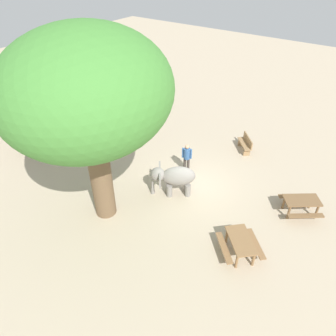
{
  "coord_description": "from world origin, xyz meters",
  "views": [
    {
      "loc": [
        -10.36,
        -6.1,
        9.77
      ],
      "look_at": [
        -0.44,
        1.08,
        0.8
      ],
      "focal_mm": 33.49,
      "sensor_mm": 36.0,
      "label": 1
    }
  ],
  "objects_px": {
    "wooden_bench": "(246,143)",
    "picnic_table_far": "(240,243)",
    "picnic_table_near": "(301,203)",
    "market_stall_white": "(39,125)",
    "person_handler": "(187,156)",
    "shade_tree_main": "(88,94)",
    "market_stall_orange": "(75,109)",
    "market_stall_blue": "(104,95)",
    "elephant": "(174,177)"
  },
  "relations": [
    {
      "from": "wooden_bench",
      "to": "picnic_table_far",
      "type": "height_order",
      "value": "wooden_bench"
    },
    {
      "from": "picnic_table_near",
      "to": "market_stall_white",
      "type": "distance_m",
      "value": 14.47
    },
    {
      "from": "wooden_bench",
      "to": "picnic_table_near",
      "type": "distance_m",
      "value": 5.26
    },
    {
      "from": "person_handler",
      "to": "shade_tree_main",
      "type": "distance_m",
      "value": 6.59
    },
    {
      "from": "person_handler",
      "to": "wooden_bench",
      "type": "height_order",
      "value": "person_handler"
    },
    {
      "from": "shade_tree_main",
      "to": "market_stall_white",
      "type": "height_order",
      "value": "shade_tree_main"
    },
    {
      "from": "shade_tree_main",
      "to": "market_stall_orange",
      "type": "xyz_separation_m",
      "value": [
        4.64,
        7.25,
        -4.39
      ]
    },
    {
      "from": "picnic_table_near",
      "to": "market_stall_blue",
      "type": "bearing_deg",
      "value": 133.28
    },
    {
      "from": "elephant",
      "to": "market_stall_blue",
      "type": "distance_m",
      "value": 9.98
    },
    {
      "from": "picnic_table_near",
      "to": "market_stall_blue",
      "type": "height_order",
      "value": "market_stall_blue"
    },
    {
      "from": "shade_tree_main",
      "to": "market_stall_blue",
      "type": "relative_size",
      "value": 3.11
    },
    {
      "from": "shade_tree_main",
      "to": "market_stall_white",
      "type": "xyz_separation_m",
      "value": [
        2.04,
        7.25,
        -4.39
      ]
    },
    {
      "from": "wooden_bench",
      "to": "market_stall_orange",
      "type": "distance_m",
      "value": 10.72
    },
    {
      "from": "person_handler",
      "to": "picnic_table_far",
      "type": "relative_size",
      "value": 0.77
    },
    {
      "from": "picnic_table_near",
      "to": "elephant",
      "type": "bearing_deg",
      "value": 164.53
    },
    {
      "from": "market_stall_blue",
      "to": "shade_tree_main",
      "type": "bearing_deg",
      "value": -134.97
    },
    {
      "from": "shade_tree_main",
      "to": "picnic_table_far",
      "type": "bearing_deg",
      "value": -76.85
    },
    {
      "from": "picnic_table_far",
      "to": "market_stall_blue",
      "type": "distance_m",
      "value": 14.29
    },
    {
      "from": "market_stall_orange",
      "to": "market_stall_blue",
      "type": "xyz_separation_m",
      "value": [
        2.6,
        0.0,
        0.0
      ]
    },
    {
      "from": "elephant",
      "to": "market_stall_white",
      "type": "height_order",
      "value": "market_stall_white"
    },
    {
      "from": "person_handler",
      "to": "market_stall_blue",
      "type": "relative_size",
      "value": 0.64
    },
    {
      "from": "picnic_table_far",
      "to": "market_stall_blue",
      "type": "bearing_deg",
      "value": -159.21
    },
    {
      "from": "market_stall_white",
      "to": "market_stall_orange",
      "type": "distance_m",
      "value": 2.6
    },
    {
      "from": "market_stall_blue",
      "to": "elephant",
      "type": "bearing_deg",
      "value": -116.45
    },
    {
      "from": "elephant",
      "to": "market_stall_blue",
      "type": "relative_size",
      "value": 0.79
    },
    {
      "from": "shade_tree_main",
      "to": "elephant",
      "type": "bearing_deg",
      "value": -31.04
    },
    {
      "from": "picnic_table_near",
      "to": "market_stall_blue",
      "type": "xyz_separation_m",
      "value": [
        2.34,
        14.17,
        0.55
      ]
    },
    {
      "from": "person_handler",
      "to": "wooden_bench",
      "type": "xyz_separation_m",
      "value": [
        3.64,
        -1.6,
        -0.48
      ]
    },
    {
      "from": "person_handler",
      "to": "picnic_table_near",
      "type": "relative_size",
      "value": 0.78
    },
    {
      "from": "market_stall_white",
      "to": "wooden_bench",
      "type": "bearing_deg",
      "value": -58.55
    },
    {
      "from": "picnic_table_near",
      "to": "picnic_table_far",
      "type": "height_order",
      "value": "same"
    },
    {
      "from": "shade_tree_main",
      "to": "wooden_bench",
      "type": "xyz_separation_m",
      "value": [
        8.21,
        -2.84,
        -5.06
      ]
    },
    {
      "from": "picnic_table_far",
      "to": "wooden_bench",
      "type": "bearing_deg",
      "value": 158.17
    },
    {
      "from": "shade_tree_main",
      "to": "market_stall_orange",
      "type": "distance_m",
      "value": 9.66
    },
    {
      "from": "wooden_bench",
      "to": "person_handler",
      "type": "bearing_deg",
      "value": 114.33
    },
    {
      "from": "person_handler",
      "to": "market_stall_white",
      "type": "height_order",
      "value": "market_stall_white"
    },
    {
      "from": "market_stall_blue",
      "to": "person_handler",
      "type": "bearing_deg",
      "value": -107.47
    },
    {
      "from": "elephant",
      "to": "shade_tree_main",
      "type": "bearing_deg",
      "value": 21.26
    },
    {
      "from": "picnic_table_near",
      "to": "market_stall_orange",
      "type": "xyz_separation_m",
      "value": [
        -0.26,
        14.17,
        0.55
      ]
    },
    {
      "from": "market_stall_white",
      "to": "market_stall_orange",
      "type": "xyz_separation_m",
      "value": [
        2.6,
        0.0,
        0.0
      ]
    },
    {
      "from": "picnic_table_far",
      "to": "shade_tree_main",
      "type": "bearing_deg",
      "value": -121.67
    },
    {
      "from": "shade_tree_main",
      "to": "market_stall_blue",
      "type": "bearing_deg",
      "value": 45.03
    },
    {
      "from": "elephant",
      "to": "picnic_table_near",
      "type": "height_order",
      "value": "elephant"
    },
    {
      "from": "wooden_bench",
      "to": "market_stall_orange",
      "type": "relative_size",
      "value": 0.52
    },
    {
      "from": "picnic_table_near",
      "to": "person_handler",
      "type": "bearing_deg",
      "value": 146.0
    },
    {
      "from": "elephant",
      "to": "picnic_table_near",
      "type": "relative_size",
      "value": 0.96
    },
    {
      "from": "picnic_table_near",
      "to": "picnic_table_far",
      "type": "bearing_deg",
      "value": -145.55
    },
    {
      "from": "shade_tree_main",
      "to": "wooden_bench",
      "type": "height_order",
      "value": "shade_tree_main"
    },
    {
      "from": "picnic_table_near",
      "to": "market_stall_white",
      "type": "relative_size",
      "value": 0.83
    },
    {
      "from": "picnic_table_near",
      "to": "picnic_table_far",
      "type": "xyz_separation_m",
      "value": [
        -3.56,
        1.17,
        0.0
      ]
    }
  ]
}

